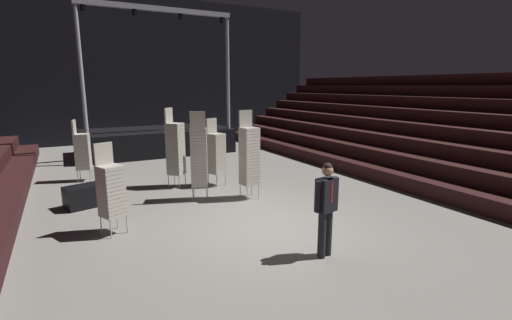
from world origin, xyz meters
name	(u,v)px	position (x,y,z in m)	size (l,w,h in m)	color
ground_plane	(270,230)	(0.00, 0.00, -0.05)	(22.00, 30.00, 0.10)	gray
arena_end_wall	(136,70)	(0.00, 15.00, 4.00)	(22.00, 0.30, 8.00)	black
bleacher_bank_right	(458,126)	(8.00, 1.00, 1.80)	(6.00, 24.00, 3.60)	black
stage_riser	(157,139)	(0.00, 10.69, 0.65)	(6.67, 3.46, 6.34)	black
man_with_tie	(326,204)	(0.20, -1.69, 1.02)	(0.57, 0.31, 1.79)	black
chair_stack_front_left	(199,156)	(-0.68, 2.72, 1.24)	(0.57, 0.57, 2.48)	#B2B5BA
chair_stack_front_right	(111,189)	(-3.14, 1.31, 0.98)	(0.58, 0.58, 1.96)	#B2B5BA
chair_stack_mid_left	(216,152)	(0.29, 3.88, 1.07)	(0.57, 0.57, 2.14)	#B2B5BA
chair_stack_mid_right	(82,151)	(-3.41, 6.49, 1.03)	(0.53, 0.53, 2.05)	#B2B5BA
chair_stack_mid_centre	(175,148)	(-0.89, 4.34, 1.24)	(0.62, 0.62, 2.48)	#B2B5BA
chair_stack_rear_left	(249,155)	(0.60, 2.20, 1.24)	(0.47, 0.47, 2.48)	#B2B5BA
equipment_road_case	(84,196)	(-3.60, 3.55, 0.28)	(0.90, 0.60, 0.57)	black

